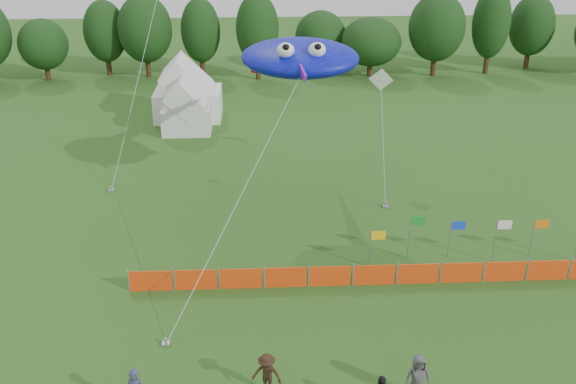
{
  "coord_description": "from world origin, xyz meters",
  "views": [
    {
      "loc": [
        -1.18,
        -17.41,
        15.93
      ],
      "look_at": [
        0.0,
        6.0,
        5.2
      ],
      "focal_mm": 40.0,
      "sensor_mm": 36.0,
      "label": 1
    }
  ],
  "objects_px": {
    "tent_right": "(188,95)",
    "barrier_fence": "(374,275)",
    "spectator_c": "(267,374)",
    "stingray_kite": "(300,56)",
    "spectator_e": "(418,377)",
    "tent_left": "(187,110)"
  },
  "relations": [
    {
      "from": "tent_right",
      "to": "tent_left",
      "type": "bearing_deg",
      "value": -86.55
    },
    {
      "from": "tent_left",
      "to": "stingray_kite",
      "type": "relative_size",
      "value": 0.18
    },
    {
      "from": "tent_right",
      "to": "barrier_fence",
      "type": "height_order",
      "value": "tent_right"
    },
    {
      "from": "barrier_fence",
      "to": "spectator_c",
      "type": "xyz_separation_m",
      "value": [
        -4.96,
        -6.8,
        0.33
      ]
    },
    {
      "from": "stingray_kite",
      "to": "barrier_fence",
      "type": "bearing_deg",
      "value": -71.79
    },
    {
      "from": "tent_left",
      "to": "barrier_fence",
      "type": "distance_m",
      "value": 24.22
    },
    {
      "from": "barrier_fence",
      "to": "spectator_e",
      "type": "bearing_deg",
      "value": -88.16
    },
    {
      "from": "tent_left",
      "to": "spectator_c",
      "type": "xyz_separation_m",
      "value": [
        5.38,
        -28.67,
        -0.78
      ]
    },
    {
      "from": "spectator_c",
      "to": "stingray_kite",
      "type": "height_order",
      "value": "stingray_kite"
    },
    {
      "from": "spectator_e",
      "to": "tent_left",
      "type": "bearing_deg",
      "value": 106.91
    },
    {
      "from": "spectator_e",
      "to": "barrier_fence",
      "type": "bearing_deg",
      "value": 88.83
    },
    {
      "from": "barrier_fence",
      "to": "spectator_e",
      "type": "xyz_separation_m",
      "value": [
        0.23,
        -7.31,
        0.41
      ]
    },
    {
      "from": "stingray_kite",
      "to": "spectator_e",
      "type": "bearing_deg",
      "value": -79.08
    },
    {
      "from": "spectator_e",
      "to": "stingray_kite",
      "type": "bearing_deg",
      "value": 97.91
    },
    {
      "from": "spectator_c",
      "to": "spectator_e",
      "type": "distance_m",
      "value": 5.22
    },
    {
      "from": "spectator_c",
      "to": "spectator_e",
      "type": "bearing_deg",
      "value": 11.82
    },
    {
      "from": "barrier_fence",
      "to": "spectator_c",
      "type": "bearing_deg",
      "value": -126.13
    },
    {
      "from": "barrier_fence",
      "to": "spectator_e",
      "type": "distance_m",
      "value": 7.32
    },
    {
      "from": "tent_left",
      "to": "stingray_kite",
      "type": "xyz_separation_m",
      "value": [
        7.5,
        -13.23,
        6.89
      ]
    },
    {
      "from": "tent_left",
      "to": "barrier_fence",
      "type": "xyz_separation_m",
      "value": [
        10.34,
        -21.88,
        -1.11
      ]
    },
    {
      "from": "tent_left",
      "to": "spectator_c",
      "type": "height_order",
      "value": "tent_left"
    },
    {
      "from": "tent_right",
      "to": "barrier_fence",
      "type": "distance_m",
      "value": 27.22
    }
  ]
}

